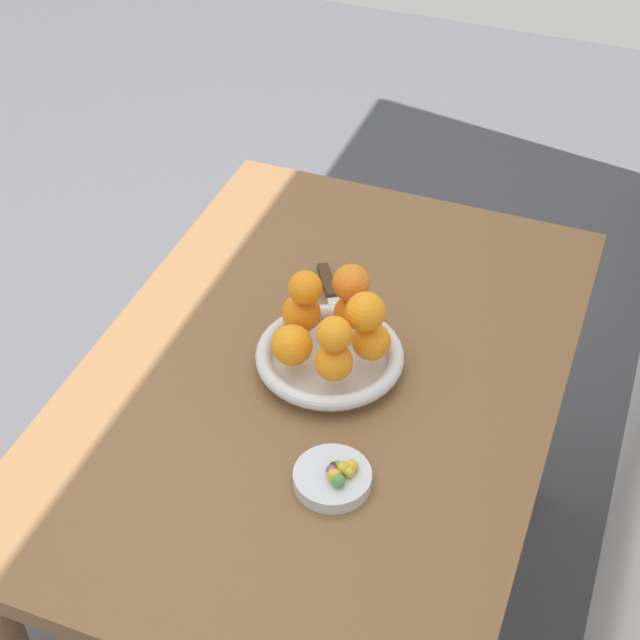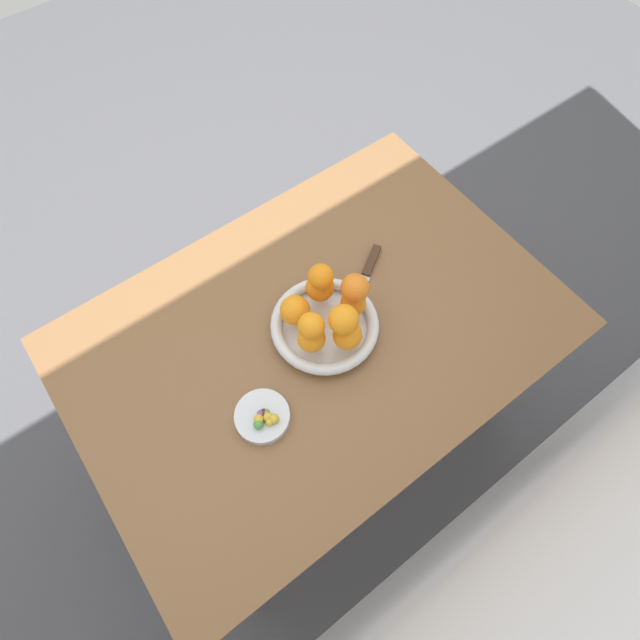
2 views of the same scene
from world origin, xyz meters
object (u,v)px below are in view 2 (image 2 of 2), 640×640
Objects in this scene: candy_ball_2 at (268,417)px; orange_3 at (347,335)px; dining_table at (317,347)px; orange_0 at (320,287)px; orange_4 at (353,303)px; candy_ball_6 at (259,419)px; orange_6 at (321,277)px; fruit_bowl at (325,325)px; orange_1 at (295,310)px; candy_ball_4 at (261,414)px; candy_dish at (262,417)px; candy_ball_0 at (274,419)px; orange_5 at (311,326)px; candy_ball_1 at (258,425)px; candy_ball_5 at (270,422)px; orange_8 at (355,288)px; orange_7 at (344,320)px; candy_ball_3 at (266,413)px; orange_2 at (311,338)px; knife at (363,281)px; candy_ball_7 at (264,412)px.

orange_3 is at bearing -171.06° from candy_ball_2.
orange_0 is (-0.05, -0.05, 0.16)m from dining_table.
orange_4 reaches higher than candy_ball_6.
orange_6 reaches higher than orange_3.
orange_3 is (-0.01, 0.07, 0.05)m from fruit_bowl.
orange_1 is 0.23m from candy_ball_4.
candy_ball_0 reaches higher than candy_dish.
fruit_bowl is at bearing 151.04° from dining_table.
candy_ball_1 is (0.19, 0.08, -0.10)m from orange_5.
candy_ball_5 is (0.26, 0.17, -0.04)m from orange_0.
candy_ball_4 is (0.30, 0.08, -0.10)m from orange_8.
dining_table is 0.23m from orange_7.
candy_ball_0 is 0.02m from candy_ball_3.
orange_8 is at bearing -163.96° from candy_ball_3.
orange_2 is 0.18m from candy_ball_3.
candy_ball_0 is (-0.02, 0.02, 0.02)m from candy_dish.
orange_0 is at bearing -150.20° from candy_ball_4.
orange_1 is 0.29× the size of knife.
candy_ball_0 is at bearing 110.45° from candy_ball_7.
orange_3 is 0.24m from candy_ball_4.
orange_2 is 0.19m from candy_ball_5.
fruit_bowl is 12.21× the size of candy_ball_1.
candy_ball_1 is at bearing 23.02° from candy_ball_3.
orange_2 is at bearing -151.17° from candy_ball_0.
orange_0 is 0.32m from candy_ball_1.
orange_2 is (0.06, 0.03, 0.05)m from fruit_bowl.
orange_4 is at bearing 44.09° from orange_8.
dining_table is at bearing -71.11° from orange_3.
dining_table is 0.22m from orange_5.
candy_ball_5 reaches higher than dining_table.
orange_5 is 0.22m from candy_ball_6.
orange_3 reaches higher than orange_4.
candy_ball_1 is (0.28, 0.17, -0.04)m from orange_0.
orange_2 is 3.08× the size of candy_ball_0.
candy_ball_1 is 1.20× the size of candy_ball_5.
orange_1 reaches higher than candy_ball_1.
fruit_bowl is 15.66× the size of candy_ball_7.
orange_7 is 0.25m from candy_ball_3.
dining_table is 17.78× the size of orange_8.
dining_table is 0.27m from candy_ball_6.
candy_ball_7 is (0.22, 0.03, -0.10)m from orange_7.
orange_6 is at bearing -117.96° from fruit_bowl.
dining_table is at bearing 44.41° from orange_6.
candy_ball_0 is (0.22, 0.05, -0.04)m from orange_3.
orange_4 is at bearing -165.72° from candy_ball_4.
fruit_bowl is 0.24m from candy_dish.
candy_ball_7 is (0.25, 0.14, -0.10)m from orange_6.
candy_ball_1 reaches higher than fruit_bowl.
orange_7 is at bearing -166.23° from candy_ball_5.
candy_ball_2 is at bearing 75.43° from candy_ball_3.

